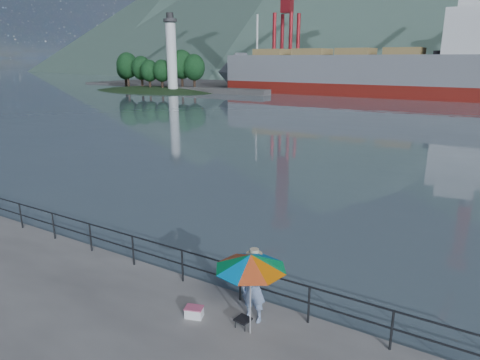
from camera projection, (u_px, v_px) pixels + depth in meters
The scene contains 9 objects.
harbor_water at pixel (471, 82), 118.65m from camera, with size 500.00×280.00×0.00m, color slate.
guardrail at pixel (157, 257), 13.12m from camera, with size 22.00×0.06×1.03m.
lighthouse_islet at pixel (154, 89), 90.20m from camera, with size 48.00×26.40×19.20m.
fisherman at pixel (254, 288), 10.64m from camera, with size 0.66×0.43×1.81m, color navy.
beach_umbrella at pixel (251, 262), 9.82m from camera, with size 1.99×1.99×2.09m.
folding_stool at pixel (243, 322), 10.56m from camera, with size 0.39×0.39×0.23m.
cooler_bag at pixel (194, 313), 10.95m from camera, with size 0.44×0.29×0.25m, color white.
fishing_rod at pixel (258, 303), 11.63m from camera, with size 0.02×0.02×2.11m, color black.
bulk_carrier at pixel (376, 72), 77.23m from camera, with size 54.03×9.35×14.50m.
Camera 1 is at (8.40, -7.19, 6.40)m, focal length 32.00 mm.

